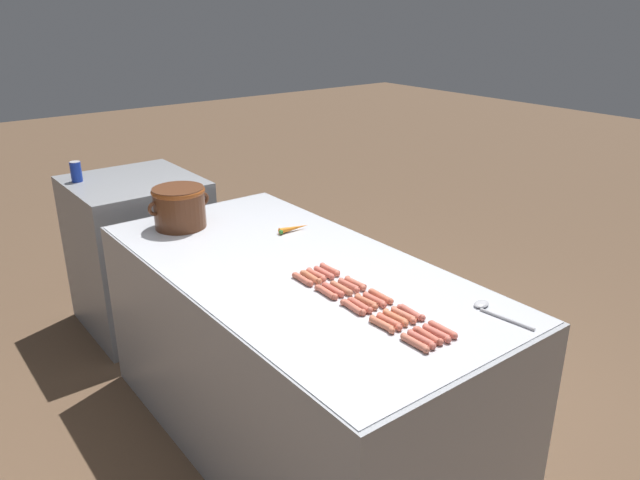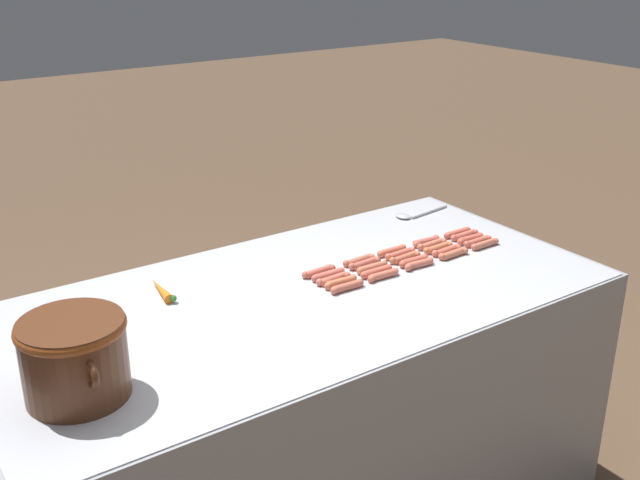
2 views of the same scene
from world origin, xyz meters
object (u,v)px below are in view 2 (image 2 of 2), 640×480
(hot_dog_14, at_px, (333,279))
(bean_pot, at_px, (74,354))
(hot_dog_1, at_px, (453,254))
(hot_dog_16, at_px, (432,244))
(hot_dog_7, at_px, (414,261))
(hot_dog_15, at_px, (465,235))
(serving_spoon, at_px, (412,215))
(hot_dog_10, at_px, (470,239))
(hot_dog_11, at_px, (438,248))
(hot_dog_21, at_px, (426,241))
(hot_dog_12, at_px, (405,258))
(hot_dog_20, at_px, (457,233))
(hot_dog_22, at_px, (392,251))
(hot_dog_13, at_px, (372,267))
(hot_dog_9, at_px, (341,282))
(hot_dog_5, at_px, (478,241))
(hot_dog_3, at_px, (383,275))
(hot_dog_17, at_px, (400,254))
(hot_dog_18, at_px, (365,264))
(hot_dog_19, at_px, (328,275))
(hot_dog_8, at_px, (376,272))
(hot_dog_0, at_px, (485,244))
(hot_dog_24, at_px, (319,271))
(hot_dog_4, at_px, (347,287))
(carrot, at_px, (161,290))
(hot_dog_6, at_px, (447,251))
(hot_dog_23, at_px, (359,260))
(hot_dog_2, at_px, (419,264))

(hot_dog_14, height_order, bean_pot, bean_pot)
(hot_dog_1, distance_m, hot_dog_16, 0.11)
(hot_dog_7, height_order, hot_dog_15, same)
(bean_pot, bearing_deg, hot_dog_15, -81.93)
(serving_spoon, bearing_deg, hot_dog_10, 179.89)
(hot_dog_11, distance_m, hot_dog_21, 0.07)
(hot_dog_12, bearing_deg, hot_dog_7, -169.31)
(hot_dog_20, bearing_deg, hot_dog_22, 89.48)
(hot_dog_13, bearing_deg, hot_dog_20, -81.17)
(hot_dog_9, xyz_separation_m, hot_dog_15, (0.07, -0.64, 0.00))
(hot_dog_5, height_order, hot_dog_15, same)
(hot_dog_3, distance_m, hot_dog_17, 0.20)
(hot_dog_3, height_order, hot_dog_9, same)
(hot_dog_14, height_order, hot_dog_18, same)
(hot_dog_3, distance_m, hot_dog_19, 0.19)
(hot_dog_14, relative_size, hot_dog_18, 1.00)
(hot_dog_17, distance_m, hot_dog_20, 0.32)
(hot_dog_8, xyz_separation_m, hot_dog_9, (0.00, 0.15, 0.00))
(hot_dog_5, relative_size, hot_dog_15, 1.00)
(hot_dog_0, distance_m, hot_dog_17, 0.34)
(hot_dog_17, xyz_separation_m, hot_dog_24, (0.04, 0.33, 0.00))
(hot_dog_1, relative_size, hot_dog_8, 1.00)
(hot_dog_12, height_order, hot_dog_24, same)
(hot_dog_14, relative_size, hot_dog_19, 1.00)
(hot_dog_7, distance_m, serving_spoon, 0.49)
(hot_dog_5, bearing_deg, hot_dog_24, 80.25)
(hot_dog_4, height_order, hot_dog_22, same)
(hot_dog_15, relative_size, hot_dog_24, 1.00)
(carrot, bearing_deg, hot_dog_6, -105.48)
(hot_dog_5, distance_m, bean_pot, 1.58)
(serving_spoon, bearing_deg, hot_dog_4, 123.05)
(hot_dog_10, xyz_separation_m, hot_dog_15, (0.04, -0.01, 0.00))
(hot_dog_22, distance_m, serving_spoon, 0.42)
(hot_dog_23, bearing_deg, hot_dog_18, 179.15)
(hot_dog_21, distance_m, serving_spoon, 0.31)
(hot_dog_1, distance_m, hot_dog_9, 0.48)
(hot_dog_20, bearing_deg, hot_dog_4, 103.16)
(hot_dog_24, bearing_deg, hot_dog_6, -102.89)
(hot_dog_8, height_order, hot_dog_11, same)
(hot_dog_8, height_order, hot_dog_17, same)
(hot_dog_15, bearing_deg, hot_dog_22, 83.29)
(hot_dog_19, bearing_deg, hot_dog_16, -89.52)
(hot_dog_11, bearing_deg, hot_dog_2, 114.75)
(hot_dog_19, distance_m, hot_dog_24, 0.04)
(hot_dog_8, distance_m, hot_dog_22, 0.20)
(hot_dog_7, height_order, hot_dog_20, same)
(hot_dog_14, xyz_separation_m, hot_dog_16, (0.04, -0.48, 0.00))
(hot_dog_7, bearing_deg, hot_dog_2, 174.37)
(hot_dog_2, distance_m, hot_dog_23, 0.21)
(hot_dog_11, height_order, hot_dog_21, same)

